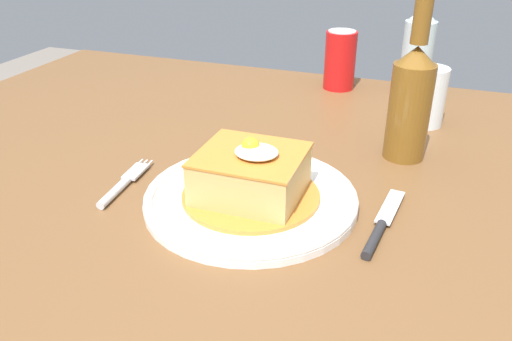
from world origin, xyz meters
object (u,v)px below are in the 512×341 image
(fork, at_px, (121,185))
(soda_can, at_px, (340,60))
(knife, at_px, (379,229))
(beer_bottle_amber, at_px, (411,97))
(beer_bottle_clear, at_px, (418,46))
(drinking_glass, at_px, (426,100))
(main_plate, at_px, (251,197))

(fork, bearing_deg, soda_can, 70.65)
(knife, height_order, soda_can, soda_can)
(fork, relative_size, soda_can, 1.14)
(beer_bottle_amber, height_order, beer_bottle_clear, same)
(beer_bottle_clear, relative_size, drinking_glass, 2.53)
(fork, height_order, beer_bottle_amber, beer_bottle_amber)
(knife, bearing_deg, soda_can, 107.03)
(beer_bottle_clear, bearing_deg, soda_can, -172.60)
(main_plate, height_order, soda_can, soda_can)
(soda_can, xyz_separation_m, beer_bottle_amber, (0.17, -0.30, 0.04))
(main_plate, height_order, drinking_glass, drinking_glass)
(knife, xyz_separation_m, beer_bottle_clear, (-0.01, 0.56, 0.09))
(fork, distance_m, beer_bottle_amber, 0.45)
(fork, relative_size, drinking_glass, 1.35)
(beer_bottle_amber, bearing_deg, knife, -91.11)
(main_plate, relative_size, beer_bottle_clear, 1.07)
(knife, relative_size, soda_can, 1.34)
(main_plate, relative_size, fork, 2.01)
(main_plate, bearing_deg, beer_bottle_clear, 73.40)
(fork, distance_m, beer_bottle_clear, 0.67)
(beer_bottle_amber, distance_m, drinking_glass, 0.16)
(soda_can, distance_m, beer_bottle_clear, 0.16)
(fork, bearing_deg, beer_bottle_clear, 58.62)
(soda_can, height_order, beer_bottle_amber, beer_bottle_amber)
(beer_bottle_amber, distance_m, beer_bottle_clear, 0.33)
(fork, xyz_separation_m, beer_bottle_clear, (0.35, 0.57, 0.09))
(knife, relative_size, drinking_glass, 1.58)
(knife, height_order, beer_bottle_amber, beer_bottle_amber)
(beer_bottle_clear, bearing_deg, beer_bottle_amber, -87.42)
(soda_can, height_order, beer_bottle_clear, beer_bottle_clear)
(main_plate, distance_m, beer_bottle_amber, 0.30)
(main_plate, distance_m, fork, 0.19)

